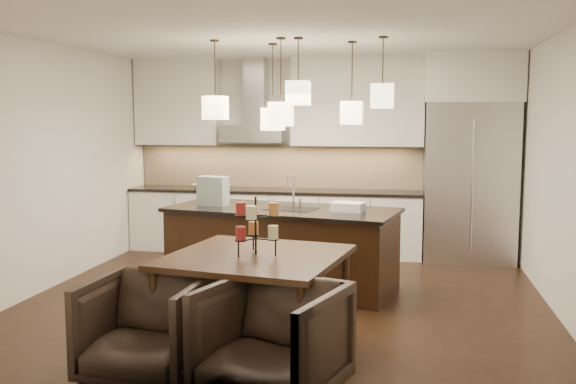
% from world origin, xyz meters
% --- Properties ---
extents(floor, '(5.50, 5.50, 0.02)m').
position_xyz_m(floor, '(0.00, 0.00, -0.01)').
color(floor, black).
rests_on(floor, ground).
extents(ceiling, '(5.50, 5.50, 0.02)m').
position_xyz_m(ceiling, '(0.00, 0.00, 2.81)').
color(ceiling, white).
rests_on(ceiling, wall_back).
extents(wall_back, '(5.50, 0.02, 2.80)m').
position_xyz_m(wall_back, '(0.00, 2.76, 1.40)').
color(wall_back, silver).
rests_on(wall_back, ground).
extents(wall_front, '(5.50, 0.02, 2.80)m').
position_xyz_m(wall_front, '(0.00, -2.76, 1.40)').
color(wall_front, silver).
rests_on(wall_front, ground).
extents(wall_left, '(0.02, 5.50, 2.80)m').
position_xyz_m(wall_left, '(-2.76, 0.00, 1.40)').
color(wall_left, silver).
rests_on(wall_left, ground).
extents(wall_right, '(0.02, 5.50, 2.80)m').
position_xyz_m(wall_right, '(2.76, 0.00, 1.40)').
color(wall_right, silver).
rests_on(wall_right, ground).
extents(refrigerator, '(1.20, 0.72, 2.15)m').
position_xyz_m(refrigerator, '(2.10, 2.38, 1.07)').
color(refrigerator, '#B7B7BA').
rests_on(refrigerator, floor).
extents(fridge_panel, '(1.26, 0.72, 0.65)m').
position_xyz_m(fridge_panel, '(2.10, 2.38, 2.47)').
color(fridge_panel, silver).
rests_on(fridge_panel, refrigerator).
extents(lower_cabinets, '(4.21, 0.62, 0.88)m').
position_xyz_m(lower_cabinets, '(-0.62, 2.43, 0.44)').
color(lower_cabinets, silver).
rests_on(lower_cabinets, floor).
extents(countertop, '(4.21, 0.66, 0.04)m').
position_xyz_m(countertop, '(-0.62, 2.43, 0.90)').
color(countertop, black).
rests_on(countertop, lower_cabinets).
extents(backsplash, '(4.21, 0.02, 0.63)m').
position_xyz_m(backsplash, '(-0.62, 2.73, 1.24)').
color(backsplash, beige).
rests_on(backsplash, countertop).
extents(upper_cab_left, '(1.25, 0.35, 1.25)m').
position_xyz_m(upper_cab_left, '(-2.10, 2.57, 2.17)').
color(upper_cab_left, silver).
rests_on(upper_cab_left, wall_back).
extents(upper_cab_right, '(1.85, 0.35, 1.25)m').
position_xyz_m(upper_cab_right, '(0.55, 2.57, 2.17)').
color(upper_cab_right, silver).
rests_on(upper_cab_right, wall_back).
extents(hood_canopy, '(0.90, 0.52, 0.24)m').
position_xyz_m(hood_canopy, '(-0.93, 2.48, 1.72)').
color(hood_canopy, '#B7B7BA').
rests_on(hood_canopy, wall_back).
extents(hood_chimney, '(0.30, 0.28, 0.96)m').
position_xyz_m(hood_chimney, '(-0.93, 2.59, 2.32)').
color(hood_chimney, '#B7B7BA').
rests_on(hood_chimney, hood_canopy).
extents(fruit_bowl, '(0.33, 0.33, 0.06)m').
position_xyz_m(fruit_bowl, '(-1.70, 2.38, 0.95)').
color(fruit_bowl, silver).
rests_on(fruit_bowl, countertop).
extents(island_body, '(2.66, 1.48, 0.89)m').
position_xyz_m(island_body, '(-0.13, 0.52, 0.44)').
color(island_body, black).
rests_on(island_body, floor).
extents(island_top, '(2.76, 1.57, 0.04)m').
position_xyz_m(island_top, '(-0.13, 0.52, 0.91)').
color(island_top, black).
rests_on(island_top, island_body).
extents(faucet, '(0.15, 0.26, 0.38)m').
position_xyz_m(faucet, '(-0.01, 0.60, 1.12)').
color(faucet, silver).
rests_on(faucet, island_top).
extents(tote_bag, '(0.37, 0.24, 0.34)m').
position_xyz_m(tote_bag, '(-0.96, 0.58, 1.10)').
color(tote_bag, '#1D472C').
rests_on(tote_bag, island_top).
extents(food_container, '(0.38, 0.30, 0.10)m').
position_xyz_m(food_container, '(0.64, 0.39, 0.98)').
color(food_container, silver).
rests_on(food_container, island_top).
extents(dining_table, '(1.58, 1.58, 0.82)m').
position_xyz_m(dining_table, '(0.05, -1.49, 0.41)').
color(dining_table, black).
rests_on(dining_table, floor).
extents(candelabra, '(0.46, 0.46, 0.48)m').
position_xyz_m(candelabra, '(0.05, -1.49, 1.07)').
color(candelabra, black).
rests_on(candelabra, dining_table).
extents(candle_a, '(0.10, 0.10, 0.11)m').
position_xyz_m(candle_a, '(0.20, -1.52, 1.02)').
color(candle_a, beige).
rests_on(candle_a, candelabra).
extents(candle_b, '(0.10, 0.10, 0.11)m').
position_xyz_m(candle_b, '(-0.01, -1.35, 1.02)').
color(candle_b, '#C17E3D').
rests_on(candle_b, candelabra).
extents(candle_c, '(0.10, 0.10, 0.11)m').
position_xyz_m(candle_c, '(-0.05, -1.61, 1.02)').
color(candle_c, maroon).
rests_on(candle_c, candelabra).
extents(candle_d, '(0.10, 0.10, 0.11)m').
position_xyz_m(candle_d, '(0.18, -1.41, 1.20)').
color(candle_d, '#C17E3D').
rests_on(candle_d, candelabra).
extents(candle_e, '(0.10, 0.10, 0.11)m').
position_xyz_m(candle_e, '(-0.09, -1.45, 1.20)').
color(candle_e, maroon).
rests_on(candle_e, candelabra).
extents(candle_f, '(0.10, 0.10, 0.11)m').
position_xyz_m(candle_f, '(0.04, -1.64, 1.20)').
color(candle_f, beige).
rests_on(candle_f, candelabra).
extents(armchair_left, '(0.88, 0.90, 0.78)m').
position_xyz_m(armchair_left, '(-0.62, -2.22, 0.39)').
color(armchair_left, black).
rests_on(armchair_left, floor).
extents(armchair_right, '(1.12, 1.14, 0.82)m').
position_xyz_m(armchair_right, '(0.37, -2.38, 0.41)').
color(armchair_right, black).
rests_on(armchair_right, floor).
extents(pendant_a, '(0.24, 0.24, 0.26)m').
position_xyz_m(pendant_a, '(-0.85, 0.34, 2.06)').
color(pendant_a, beige).
rests_on(pendant_a, ceiling).
extents(pendant_b, '(0.24, 0.24, 0.26)m').
position_xyz_m(pendant_b, '(-0.29, 0.79, 1.93)').
color(pendant_b, beige).
rests_on(pendant_b, ceiling).
extents(pendant_c, '(0.24, 0.24, 0.26)m').
position_xyz_m(pendant_c, '(0.09, 0.29, 2.21)').
color(pendant_c, beige).
rests_on(pendant_c, ceiling).
extents(pendant_d, '(0.24, 0.24, 0.26)m').
position_xyz_m(pendant_d, '(0.63, 0.75, 2.00)').
color(pendant_d, beige).
rests_on(pendant_d, ceiling).
extents(pendant_e, '(0.24, 0.24, 0.26)m').
position_xyz_m(pendant_e, '(0.99, 0.38, 2.18)').
color(pendant_e, beige).
rests_on(pendant_e, ceiling).
extents(pendant_f, '(0.24, 0.24, 0.26)m').
position_xyz_m(pendant_f, '(-0.09, 0.27, 1.99)').
color(pendant_f, beige).
rests_on(pendant_f, ceiling).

